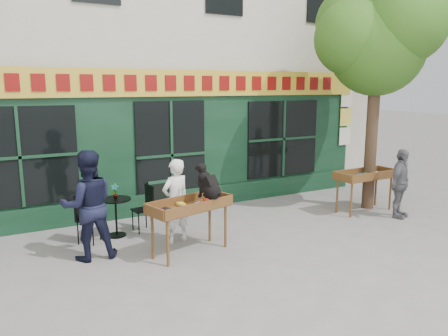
{
  "coord_description": "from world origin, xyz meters",
  "views": [
    {
      "loc": [
        -3.76,
        -7.06,
        2.93
      ],
      "look_at": [
        0.4,
        0.5,
        1.31
      ],
      "focal_mm": 35.0,
      "sensor_mm": 36.0,
      "label": 1
    }
  ],
  "objects_px": {
    "book_cart_center": "(190,208)",
    "woman": "(176,201)",
    "man_right": "(400,184)",
    "bistro_table": "(116,210)",
    "dog": "(209,181)",
    "book_cart_right": "(365,177)",
    "man_left": "(88,205)"
  },
  "relations": [
    {
      "from": "book_cart_center",
      "to": "woman",
      "type": "xyz_separation_m",
      "value": [
        0.0,
        0.65,
        -0.02
      ]
    },
    {
      "from": "man_right",
      "to": "bistro_table",
      "type": "distance_m",
      "value": 6.21
    },
    {
      "from": "book_cart_center",
      "to": "dog",
      "type": "distance_m",
      "value": 0.59
    },
    {
      "from": "book_cart_center",
      "to": "book_cart_right",
      "type": "bearing_deg",
      "value": -9.03
    },
    {
      "from": "book_cart_center",
      "to": "dog",
      "type": "xyz_separation_m",
      "value": [
        0.35,
        -0.05,
        0.47
      ]
    },
    {
      "from": "book_cart_center",
      "to": "bistro_table",
      "type": "height_order",
      "value": "book_cart_center"
    },
    {
      "from": "woman",
      "to": "bistro_table",
      "type": "relative_size",
      "value": 2.11
    },
    {
      "from": "dog",
      "to": "man_right",
      "type": "relative_size",
      "value": 0.38
    },
    {
      "from": "man_right",
      "to": "bistro_table",
      "type": "height_order",
      "value": "man_right"
    },
    {
      "from": "dog",
      "to": "man_left",
      "type": "bearing_deg",
      "value": 147.37
    },
    {
      "from": "bistro_table",
      "to": "man_left",
      "type": "bearing_deg",
      "value": -127.87
    },
    {
      "from": "woman",
      "to": "book_cart_right",
      "type": "distance_m",
      "value": 4.72
    },
    {
      "from": "woman",
      "to": "man_right",
      "type": "distance_m",
      "value": 5.11
    },
    {
      "from": "woman",
      "to": "bistro_table",
      "type": "xyz_separation_m",
      "value": [
        -0.92,
        0.85,
        -0.26
      ]
    },
    {
      "from": "man_right",
      "to": "woman",
      "type": "bearing_deg",
      "value": 147.94
    },
    {
      "from": "bistro_table",
      "to": "book_cart_center",
      "type": "bearing_deg",
      "value": -58.62
    },
    {
      "from": "book_cart_center",
      "to": "book_cart_right",
      "type": "distance_m",
      "value": 4.73
    },
    {
      "from": "dog",
      "to": "woman",
      "type": "xyz_separation_m",
      "value": [
        -0.35,
        0.7,
        -0.49
      ]
    },
    {
      "from": "man_left",
      "to": "bistro_table",
      "type": "bearing_deg",
      "value": -124.21
    },
    {
      "from": "book_cart_right",
      "to": "bistro_table",
      "type": "relative_size",
      "value": 1.99
    },
    {
      "from": "book_cart_center",
      "to": "man_right",
      "type": "xyz_separation_m",
      "value": [
        5.01,
        -0.32,
        -0.04
      ]
    },
    {
      "from": "dog",
      "to": "man_right",
      "type": "height_order",
      "value": "dog"
    },
    {
      "from": "book_cart_center",
      "to": "woman",
      "type": "bearing_deg",
      "value": 75.76
    },
    {
      "from": "dog",
      "to": "book_cart_center",
      "type": "bearing_deg",
      "value": 157.63
    },
    {
      "from": "book_cart_right",
      "to": "man_left",
      "type": "relative_size",
      "value": 0.8
    },
    {
      "from": "book_cart_right",
      "to": "book_cart_center",
      "type": "bearing_deg",
      "value": -175.9
    },
    {
      "from": "book_cart_right",
      "to": "man_right",
      "type": "distance_m",
      "value": 0.81
    },
    {
      "from": "woman",
      "to": "bistro_table",
      "type": "distance_m",
      "value": 1.28
    },
    {
      "from": "book_cart_right",
      "to": "bistro_table",
      "type": "height_order",
      "value": "book_cart_right"
    },
    {
      "from": "dog",
      "to": "bistro_table",
      "type": "relative_size",
      "value": 0.79
    },
    {
      "from": "book_cart_center",
      "to": "book_cart_right",
      "type": "height_order",
      "value": "same"
    },
    {
      "from": "woman",
      "to": "man_left",
      "type": "xyz_separation_m",
      "value": [
        -1.62,
        -0.05,
        0.14
      ]
    }
  ]
}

